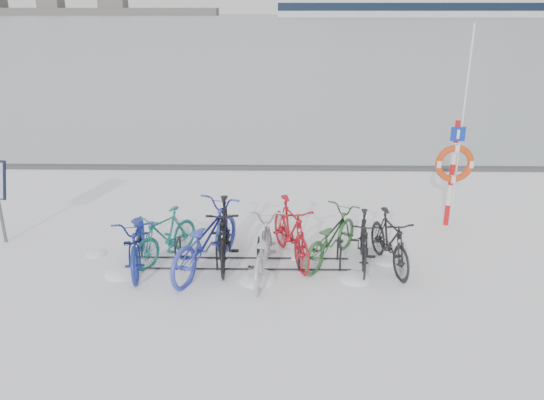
% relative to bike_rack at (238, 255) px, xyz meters
% --- Properties ---
extents(ground, '(900.00, 900.00, 0.00)m').
position_rel_bike_rack_xyz_m(ground, '(0.00, 0.00, -0.18)').
color(ground, white).
rests_on(ground, ground).
extents(ice_sheet, '(400.00, 298.00, 0.02)m').
position_rel_bike_rack_xyz_m(ice_sheet, '(0.00, 155.00, -0.17)').
color(ice_sheet, '#A1ACB6').
rests_on(ice_sheet, ground).
extents(quay_edge, '(400.00, 0.25, 0.10)m').
position_rel_bike_rack_xyz_m(quay_edge, '(0.00, 5.90, -0.13)').
color(quay_edge, '#3F3F42').
rests_on(quay_edge, ground).
extents(bike_rack, '(4.00, 0.48, 0.46)m').
position_rel_bike_rack_xyz_m(bike_rack, '(0.00, 0.00, 0.00)').
color(bike_rack, black).
rests_on(bike_rack, ground).
extents(lifebuoy_station, '(0.78, 0.22, 4.07)m').
position_rel_bike_rack_xyz_m(lifebuoy_station, '(4.28, 1.86, 1.19)').
color(lifebuoy_station, red).
rests_on(lifebuoy_station, ground).
extents(shoreline, '(180.00, 12.00, 9.50)m').
position_rel_bike_rack_xyz_m(shoreline, '(-122.02, 260.00, 2.61)').
color(shoreline, '#515151').
rests_on(shoreline, ground).
extents(bike_0, '(1.04, 2.11, 1.06)m').
position_rel_bike_rack_xyz_m(bike_0, '(-1.77, -0.02, 0.35)').
color(bike_0, navy).
rests_on(bike_0, ground).
extents(bike_1, '(1.23, 1.60, 0.96)m').
position_rel_bike_rack_xyz_m(bike_1, '(-1.34, 0.24, 0.30)').
color(bike_1, '#186861').
rests_on(bike_1, ground).
extents(bike_2, '(1.55, 2.38, 1.18)m').
position_rel_bike_rack_xyz_m(bike_2, '(-0.57, -0.13, 0.41)').
color(bike_2, '#3240B3').
rests_on(bike_2, ground).
extents(bike_3, '(0.66, 1.98, 1.17)m').
position_rel_bike_rack_xyz_m(bike_3, '(-0.26, 0.14, 0.41)').
color(bike_3, black).
rests_on(bike_3, ground).
extents(bike_4, '(0.83, 1.96, 1.00)m').
position_rel_bike_rack_xyz_m(bike_4, '(0.44, -0.35, 0.32)').
color(bike_4, '#ACAEB5').
rests_on(bike_4, ground).
extents(bike_5, '(1.11, 1.98, 1.15)m').
position_rel_bike_rack_xyz_m(bike_5, '(0.94, 0.28, 0.39)').
color(bike_5, '#A4131D').
rests_on(bike_5, ground).
extents(bike_6, '(1.54, 1.94, 0.98)m').
position_rel_bike_rack_xyz_m(bike_6, '(1.66, 0.22, 0.31)').
color(bike_6, '#305F32').
rests_on(bike_6, ground).
extents(bike_7, '(0.64, 1.68, 0.99)m').
position_rel_bike_rack_xyz_m(bike_7, '(2.23, 0.05, 0.31)').
color(bike_7, black).
rests_on(bike_7, ground).
extents(bike_8, '(0.82, 1.78, 1.03)m').
position_rel_bike_rack_xyz_m(bike_8, '(2.68, 0.00, 0.34)').
color(bike_8, black).
rests_on(bike_8, ground).
extents(snow_drifts, '(5.77, 1.63, 0.23)m').
position_rel_bike_rack_xyz_m(snow_drifts, '(0.25, -0.24, -0.18)').
color(snow_drifts, white).
rests_on(snow_drifts, ground).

